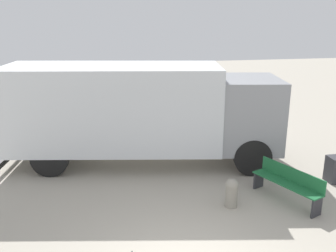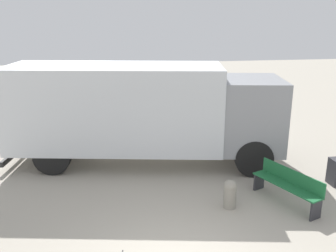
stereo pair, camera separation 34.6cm
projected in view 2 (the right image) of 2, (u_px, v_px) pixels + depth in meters
delivery_truck at (141, 109)px, 11.30m from camera, size 8.47×3.61×3.04m
park_bench at (288, 184)px, 9.14m from camera, size 1.09×1.90×0.85m
bollard_near_bench at (230, 193)px, 8.93m from camera, size 0.32×0.32×0.72m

